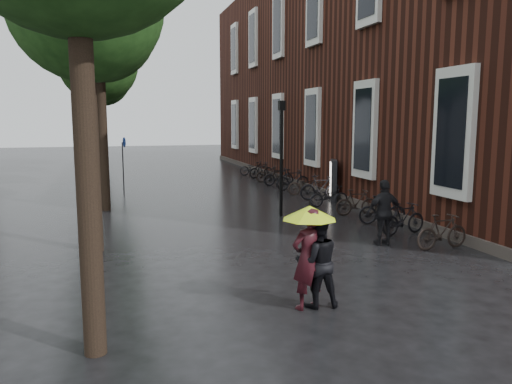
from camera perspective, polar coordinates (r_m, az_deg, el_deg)
name	(u,v)px	position (r m, az deg, el deg)	size (l,w,h in m)	color
ground	(376,348)	(7.98, 13.55, -16.96)	(120.00, 120.00, 0.00)	black
brick_building	(369,72)	(29.44, 12.83, 13.20)	(10.20, 33.20, 12.00)	#38160F
street_trees	(98,47)	(22.33, -17.63, 15.55)	(4.33, 34.03, 8.91)	black
person_burgundy	(308,259)	(8.99, 5.94, -7.59)	(0.67, 0.44, 1.84)	black
person_black	(317,262)	(9.12, 7.03, -7.92)	(0.81, 0.63, 1.67)	black
lime_umbrella	(309,213)	(8.84, 6.12, -2.36)	(0.99, 0.99, 1.46)	black
pedestrian_walking	(384,212)	(13.88, 14.46, -2.28)	(1.04, 0.43, 1.78)	black
parked_bicycles	(309,186)	(21.99, 6.09, 0.66)	(2.01, 18.83, 1.04)	black
ad_lightbox	(333,180)	(21.29, 8.81, 1.40)	(0.26, 1.12, 1.70)	black
lamp_post	(281,147)	(17.22, 2.92, 5.15)	(0.21, 0.21, 4.00)	black
cycle_sign	(124,156)	(24.13, -14.90, 4.01)	(0.13, 0.46, 2.55)	#262628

